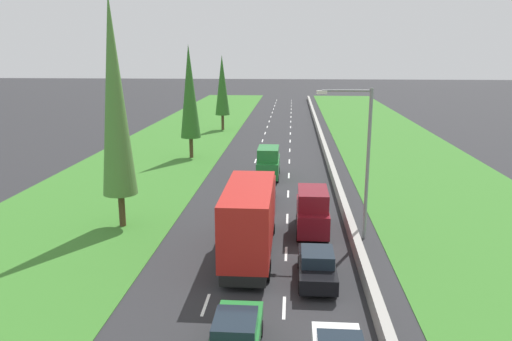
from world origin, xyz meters
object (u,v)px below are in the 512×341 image
maroon_van_right_lane (312,211)px  poplar_tree_third (190,92)px  green_van_centre_lane (268,163)px  poplar_tree_fourth (222,86)px  green_sedan_centre_lane (236,337)px  red_box_truck_centre_lane (250,218)px  black_sedan_right_lane (317,266)px  poplar_tree_second (115,97)px  street_light_mast (362,153)px  grey_sedan_centre_lane (263,193)px

maroon_van_right_lane → poplar_tree_third: bearing=119.1°
green_van_centre_lane → poplar_tree_fourth: bearing=106.1°
green_sedan_centre_lane → maroon_van_right_lane: maroon_van_right_lane is taller
red_box_truck_centre_lane → black_sedan_right_lane: size_ratio=2.09×
black_sedan_right_lane → green_van_centre_lane: size_ratio=0.92×
green_sedan_centre_lane → poplar_tree_second: size_ratio=0.31×
poplar_tree_fourth → green_van_centre_lane: bearing=-73.9°
black_sedan_right_lane → street_light_mast: size_ratio=0.50×
green_van_centre_lane → poplar_tree_second: (-8.77, -13.28, 6.89)m
poplar_tree_third → street_light_mast: 26.78m
street_light_mast → poplar_tree_fourth: bearing=108.7°
green_sedan_centre_lane → grey_sedan_centre_lane: bearing=90.5°
red_box_truck_centre_lane → maroon_van_right_lane: size_ratio=1.92×
grey_sedan_centre_lane → street_light_mast: street_light_mast is taller
maroon_van_right_lane → poplar_tree_third: size_ratio=0.41×
grey_sedan_centre_lane → maroon_van_right_lane: (3.43, -5.81, 0.59)m
green_sedan_centre_lane → poplar_tree_second: (-8.88, 13.46, 7.48)m
green_van_centre_lane → maroon_van_right_lane: same height
black_sedan_right_lane → green_van_centre_lane: 20.57m
red_box_truck_centre_lane → green_van_centre_lane: 17.41m
red_box_truck_centre_lane → black_sedan_right_lane: red_box_truck_centre_lane is taller
poplar_tree_third → poplar_tree_fourth: bearing=88.1°
black_sedan_right_lane → poplar_tree_second: bearing=150.0°
green_van_centre_lane → grey_sedan_centre_lane: bearing=-90.3°
red_box_truck_centre_lane → grey_sedan_centre_lane: (0.10, 9.72, -1.37)m
poplar_tree_second → poplar_tree_third: bearing=89.5°
maroon_van_right_lane → street_light_mast: bearing=-15.1°
grey_sedan_centre_lane → poplar_tree_third: 18.92m
poplar_tree_second → poplar_tree_third: poplar_tree_second is taller
grey_sedan_centre_lane → green_van_centre_lane: green_van_centre_lane is taller
street_light_mast → green_van_centre_lane: bearing=113.4°
poplar_tree_second → poplar_tree_third: 21.37m
green_sedan_centre_lane → black_sedan_right_lane: size_ratio=1.00×
grey_sedan_centre_lane → poplar_tree_second: 12.78m
poplar_tree_second → poplar_tree_third: (0.19, 21.33, -1.33)m
poplar_tree_third → poplar_tree_fourth: 19.48m
green_sedan_centre_lane → poplar_tree_third: size_ratio=0.38×
maroon_van_right_lane → red_box_truck_centre_lane: bearing=-132.1°
black_sedan_right_lane → green_van_centre_lane: bearing=99.4°
grey_sedan_centre_lane → green_van_centre_lane: 7.70m
grey_sedan_centre_lane → maroon_van_right_lane: size_ratio=0.92×
green_van_centre_lane → poplar_tree_fourth: 29.05m
green_van_centre_lane → street_light_mast: street_light_mast is taller
grey_sedan_centre_lane → maroon_van_right_lane: bearing=-59.4°
poplar_tree_second → poplar_tree_fourth: (0.84, 40.79, -1.94)m
red_box_truck_centre_lane → poplar_tree_fourth: poplar_tree_fourth is taller
green_van_centre_lane → black_sedan_right_lane: bearing=-80.6°
poplar_tree_third → street_light_mast: (14.74, -22.29, -1.73)m
maroon_van_right_lane → street_light_mast: 4.79m
green_sedan_centre_lane → black_sedan_right_lane: (3.26, 6.45, 0.00)m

